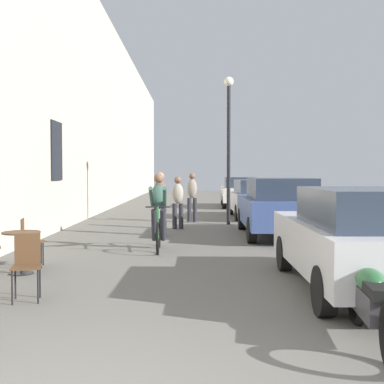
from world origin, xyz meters
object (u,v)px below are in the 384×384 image
(parked_car_second, at_px, (276,206))
(parked_car_third, at_px, (253,198))
(cafe_table_far, at_px, (20,244))
(pedestrian_near, at_px, (159,200))
(parked_car_fourth, at_px, (238,192))
(pedestrian_mid, at_px, (176,199))
(parked_car_nearest, at_px, (356,238))
(pedestrian_far, at_px, (191,194))
(street_lamp, at_px, (227,131))
(cafe_chair_far_toward_wall, at_px, (27,239))
(cafe_chair_mid_toward_street, at_px, (25,262))
(cyclist_on_bicycle, at_px, (157,214))
(parked_motorcycle, at_px, (371,304))

(parked_car_second, bearing_deg, parked_car_third, 89.37)
(cafe_table_far, relative_size, pedestrian_near, 0.41)
(parked_car_fourth, bearing_deg, pedestrian_near, -105.93)
(pedestrian_mid, relative_size, parked_car_nearest, 0.38)
(parked_car_fourth, bearing_deg, cafe_table_far, -107.65)
(pedestrian_near, distance_m, pedestrian_mid, 1.68)
(pedestrian_near, bearing_deg, pedestrian_far, 77.02)
(street_lamp, relative_size, parked_car_third, 1.18)
(cafe_chair_far_toward_wall, height_order, pedestrian_far, pedestrian_far)
(cafe_chair_mid_toward_street, xyz_separation_m, pedestrian_far, (2.24, 10.75, 0.45))
(cyclist_on_bicycle, distance_m, parked_car_fourth, 14.32)
(parked_car_fourth, bearing_deg, pedestrian_mid, -106.06)
(cafe_chair_mid_toward_street, xyz_separation_m, pedestrian_mid, (1.80, 8.57, 0.39))
(cyclist_on_bicycle, relative_size, pedestrian_mid, 1.09)
(pedestrian_near, xyz_separation_m, parked_motorcycle, (2.69, -8.69, -0.58))
(cyclist_on_bicycle, xyz_separation_m, parked_car_nearest, (3.15, -3.94, -0.03))
(street_lamp, xyz_separation_m, parked_car_fourth, (1.18, 8.49, -2.33))
(cyclist_on_bicycle, distance_m, pedestrian_near, 2.53)
(cyclist_on_bicycle, distance_m, parked_motorcycle, 6.69)
(pedestrian_mid, height_order, parked_car_fourth, pedestrian_mid)
(cafe_chair_far_toward_wall, bearing_deg, cyclist_on_bicycle, 43.06)
(cafe_chair_mid_toward_street, height_order, cyclist_on_bicycle, cyclist_on_bicycle)
(parked_motorcycle, bearing_deg, parked_car_third, 87.68)
(cafe_table_far, distance_m, pedestrian_mid, 7.27)
(parked_car_second, relative_size, parked_car_third, 1.08)
(cafe_chair_far_toward_wall, distance_m, pedestrian_near, 5.09)
(street_lamp, height_order, parked_car_nearest, street_lamp)
(cyclist_on_bicycle, height_order, street_lamp, street_lamp)
(parked_car_nearest, xyz_separation_m, parked_car_third, (-0.01, 11.86, -0.02))
(cyclist_on_bicycle, xyz_separation_m, pedestrian_far, (0.75, 6.33, 0.16))
(parked_car_third, bearing_deg, parked_car_nearest, -89.94)
(cafe_chair_mid_toward_street, relative_size, cafe_chair_far_toward_wall, 1.00)
(cafe_chair_mid_toward_street, xyz_separation_m, parked_car_third, (4.63, 12.35, 0.24))
(cafe_chair_mid_toward_street, height_order, pedestrian_near, pedestrian_near)
(pedestrian_mid, xyz_separation_m, parked_car_nearest, (2.84, -8.08, -0.12))
(pedestrian_mid, height_order, parked_car_third, pedestrian_mid)
(street_lamp, bearing_deg, pedestrian_near, -125.26)
(cafe_chair_far_toward_wall, relative_size, street_lamp, 0.18)
(pedestrian_near, bearing_deg, cafe_chair_mid_toward_street, -101.10)
(pedestrian_mid, relative_size, pedestrian_far, 0.94)
(cyclist_on_bicycle, xyz_separation_m, pedestrian_near, (-0.12, 2.52, 0.17))
(cafe_chair_far_toward_wall, bearing_deg, parked_car_second, 39.91)
(cafe_chair_far_toward_wall, bearing_deg, parked_car_fourth, 71.49)
(pedestrian_far, relative_size, parked_car_third, 0.41)
(pedestrian_mid, bearing_deg, street_lamp, 38.95)
(cyclist_on_bicycle, height_order, pedestrian_near, pedestrian_near)
(cyclist_on_bicycle, height_order, parked_motorcycle, cyclist_on_bicycle)
(street_lamp, xyz_separation_m, parked_car_nearest, (1.19, -9.41, -2.33))
(cafe_chair_mid_toward_street, xyz_separation_m, parked_car_nearest, (4.64, 0.48, 0.26))
(cyclist_on_bicycle, height_order, parked_car_nearest, cyclist_on_bicycle)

